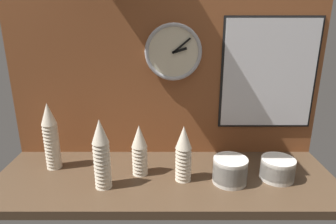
{
  "coord_description": "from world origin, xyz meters",
  "views": [
    {
      "loc": [
        0.01,
        -1.26,
        0.73
      ],
      "look_at": [
        0.02,
        0.04,
        0.3
      ],
      "focal_mm": 32.0,
      "sensor_mm": 36.0,
      "label": 1
    }
  ],
  "objects_px": {
    "cup_stack_center": "(139,150)",
    "bowl_stack_right": "(230,170)",
    "cup_stack_center_right": "(183,153)",
    "bowl_stack_far_right": "(277,168)",
    "cup_stack_center_left": "(101,154)",
    "cup_stack_far_left": "(50,136)",
    "wall_clock": "(173,52)",
    "menu_board": "(268,74)"
  },
  "relations": [
    {
      "from": "cup_stack_center",
      "to": "bowl_stack_right",
      "type": "bearing_deg",
      "value": -10.34
    },
    {
      "from": "cup_stack_far_left",
      "to": "cup_stack_center_left",
      "type": "relative_size",
      "value": 1.06
    },
    {
      "from": "wall_clock",
      "to": "bowl_stack_far_right",
      "type": "bearing_deg",
      "value": -29.09
    },
    {
      "from": "cup_stack_center_right",
      "to": "wall_clock",
      "type": "height_order",
      "value": "wall_clock"
    },
    {
      "from": "bowl_stack_right",
      "to": "cup_stack_center_left",
      "type": "bearing_deg",
      "value": -176.1
    },
    {
      "from": "cup_stack_center_right",
      "to": "bowl_stack_far_right",
      "type": "distance_m",
      "value": 0.44
    },
    {
      "from": "menu_board",
      "to": "cup_stack_far_left",
      "type": "bearing_deg",
      "value": -171.26
    },
    {
      "from": "bowl_stack_far_right",
      "to": "cup_stack_center",
      "type": "bearing_deg",
      "value": 175.88
    },
    {
      "from": "bowl_stack_right",
      "to": "bowl_stack_far_right",
      "type": "distance_m",
      "value": 0.23
    },
    {
      "from": "cup_stack_far_left",
      "to": "cup_stack_center_left",
      "type": "xyz_separation_m",
      "value": [
        0.28,
        -0.18,
        -0.01
      ]
    },
    {
      "from": "cup_stack_far_left",
      "to": "bowl_stack_right",
      "type": "height_order",
      "value": "cup_stack_far_left"
    },
    {
      "from": "bowl_stack_right",
      "to": "menu_board",
      "type": "xyz_separation_m",
      "value": [
        0.23,
        0.31,
        0.38
      ]
    },
    {
      "from": "bowl_stack_right",
      "to": "menu_board",
      "type": "height_order",
      "value": "menu_board"
    },
    {
      "from": "bowl_stack_far_right",
      "to": "menu_board",
      "type": "xyz_separation_m",
      "value": [
        0.01,
        0.28,
        0.39
      ]
    },
    {
      "from": "cup_stack_center",
      "to": "bowl_stack_right",
      "type": "height_order",
      "value": "cup_stack_center"
    },
    {
      "from": "cup_stack_center_right",
      "to": "bowl_stack_right",
      "type": "bearing_deg",
      "value": -5.8
    },
    {
      "from": "cup_stack_center_left",
      "to": "cup_stack_center_right",
      "type": "xyz_separation_m",
      "value": [
        0.36,
        0.06,
        -0.03
      ]
    },
    {
      "from": "cup_stack_center",
      "to": "cup_stack_center_right",
      "type": "height_order",
      "value": "cup_stack_center_right"
    },
    {
      "from": "cup_stack_center",
      "to": "cup_stack_far_left",
      "type": "bearing_deg",
      "value": 171.72
    },
    {
      "from": "bowl_stack_far_right",
      "to": "wall_clock",
      "type": "height_order",
      "value": "wall_clock"
    },
    {
      "from": "cup_stack_center_left",
      "to": "bowl_stack_far_right",
      "type": "xyz_separation_m",
      "value": [
        0.79,
        0.07,
        -0.11
      ]
    },
    {
      "from": "cup_stack_center",
      "to": "cup_stack_center_right",
      "type": "relative_size",
      "value": 0.93
    },
    {
      "from": "cup_stack_center_left",
      "to": "menu_board",
      "type": "height_order",
      "value": "menu_board"
    },
    {
      "from": "cup_stack_center_right",
      "to": "cup_stack_center",
      "type": "bearing_deg",
      "value": 165.09
    },
    {
      "from": "bowl_stack_far_right",
      "to": "menu_board",
      "type": "bearing_deg",
      "value": 88.38
    },
    {
      "from": "cup_stack_far_left",
      "to": "cup_stack_center_right",
      "type": "distance_m",
      "value": 0.65
    },
    {
      "from": "wall_clock",
      "to": "cup_stack_far_left",
      "type": "bearing_deg",
      "value": -165.18
    },
    {
      "from": "bowl_stack_right",
      "to": "bowl_stack_far_right",
      "type": "height_order",
      "value": "bowl_stack_right"
    },
    {
      "from": "bowl_stack_right",
      "to": "wall_clock",
      "type": "height_order",
      "value": "wall_clock"
    },
    {
      "from": "cup_stack_far_left",
      "to": "bowl_stack_right",
      "type": "distance_m",
      "value": 0.87
    },
    {
      "from": "cup_stack_center_left",
      "to": "cup_stack_center_right",
      "type": "relative_size",
      "value": 1.2
    },
    {
      "from": "cup_stack_center",
      "to": "wall_clock",
      "type": "distance_m",
      "value": 0.51
    },
    {
      "from": "cup_stack_center",
      "to": "bowl_stack_right",
      "type": "relative_size",
      "value": 1.6
    },
    {
      "from": "cup_stack_center",
      "to": "wall_clock",
      "type": "relative_size",
      "value": 0.87
    },
    {
      "from": "cup_stack_center",
      "to": "bowl_stack_far_right",
      "type": "relative_size",
      "value": 1.6
    },
    {
      "from": "cup_stack_center_left",
      "to": "wall_clock",
      "type": "xyz_separation_m",
      "value": [
        0.31,
        0.33,
        0.39
      ]
    },
    {
      "from": "cup_stack_far_left",
      "to": "cup_stack_center",
      "type": "height_order",
      "value": "cup_stack_far_left"
    },
    {
      "from": "cup_stack_center",
      "to": "cup_stack_center_right",
      "type": "xyz_separation_m",
      "value": [
        0.2,
        -0.05,
        0.01
      ]
    },
    {
      "from": "bowl_stack_right",
      "to": "bowl_stack_far_right",
      "type": "relative_size",
      "value": 1.0
    },
    {
      "from": "bowl_stack_far_right",
      "to": "cup_stack_far_left",
      "type": "bearing_deg",
      "value": 174.19
    },
    {
      "from": "bowl_stack_right",
      "to": "cup_stack_far_left",
      "type": "bearing_deg",
      "value": 170.71
    },
    {
      "from": "menu_board",
      "to": "bowl_stack_far_right",
      "type": "bearing_deg",
      "value": -91.62
    }
  ]
}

